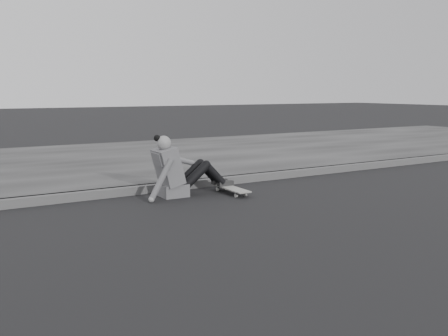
% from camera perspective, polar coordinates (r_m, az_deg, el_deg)
% --- Properties ---
extents(ground, '(80.00, 80.00, 0.00)m').
position_cam_1_polar(ground, '(6.31, 17.06, -5.04)').
color(ground, black).
rests_on(ground, ground).
extents(curb, '(24.00, 0.16, 0.12)m').
position_cam_1_polar(curb, '(8.22, 3.76, -1.05)').
color(curb, '#4B4B4B').
rests_on(curb, ground).
extents(sidewalk, '(24.00, 6.00, 0.12)m').
position_cam_1_polar(sidewalk, '(10.82, -5.25, 1.33)').
color(sidewalk, '#343434').
rests_on(sidewalk, ground).
extents(skateboard, '(0.20, 0.78, 0.09)m').
position_cam_1_polar(skateboard, '(7.19, 0.82, -2.38)').
color(skateboard, '#9A9B95').
rests_on(skateboard, ground).
extents(seated_woman, '(1.38, 0.46, 0.88)m').
position_cam_1_polar(seated_woman, '(7.02, -5.36, -0.30)').
color(seated_woman, '#575759').
rests_on(seated_woman, ground).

